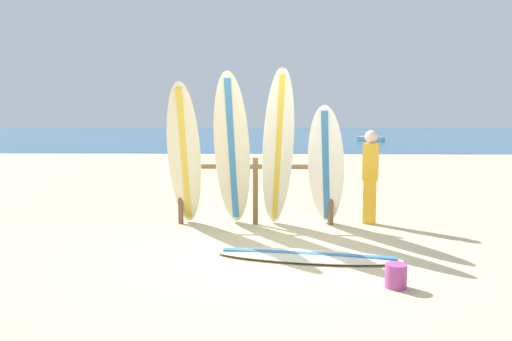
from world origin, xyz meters
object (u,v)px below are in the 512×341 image
surfboard_leaning_left (232,152)px  beachgoer_standing (370,173)px  surfboard_leaning_center (326,167)px  surfboard_rack (255,182)px  small_boat_offshore (371,138)px  surfboard_leaning_far_left (184,156)px  sand_bucket (396,276)px  surfboard_lying_on_sand (307,256)px  surfboard_leaning_center_left (278,150)px

surfboard_leaning_left → beachgoer_standing: bearing=11.4°
surfboard_leaning_center → beachgoer_standing: 0.87m
surfboard_rack → small_boat_offshore: 32.74m
surfboard_leaning_far_left → surfboard_leaning_left: (0.77, -0.03, 0.07)m
small_boat_offshore → sand_bucket: 35.26m
surfboard_lying_on_sand → sand_bucket: bearing=-49.7°
surfboard_leaning_center_left → beachgoer_standing: bearing=14.9°
surfboard_leaning_left → surfboard_leaning_center: size_ratio=1.25×
surfboard_leaning_center_left → sand_bucket: (1.21, -2.66, -1.15)m
beachgoer_standing → sand_bucket: 3.18m
surfboard_rack → surfboard_leaning_left: size_ratio=1.06×
surfboard_leaning_far_left → sand_bucket: 3.93m
surfboard_leaning_far_left → small_boat_offshore: bearing=73.2°
surfboard_rack → surfboard_leaning_center_left: surfboard_leaning_center_left is taller
surfboard_lying_on_sand → sand_bucket: size_ratio=9.68×
surfboard_leaning_far_left → surfboard_leaning_center: bearing=1.5°
surfboard_lying_on_sand → beachgoer_standing: (1.20, 2.07, 0.83)m
surfboard_rack → beachgoer_standing: (1.93, 0.11, 0.15)m
surfboard_lying_on_sand → sand_bucket: sand_bucket is taller
surfboard_leaning_far_left → surfboard_lying_on_sand: (1.86, -1.64, -1.13)m
surfboard_leaning_left → beachgoer_standing: 2.36m
surfboard_rack → beachgoer_standing: bearing=3.4°
surfboard_lying_on_sand → beachgoer_standing: 2.53m
surfboard_leaning_center → beachgoer_standing: (0.78, 0.37, -0.12)m
surfboard_rack → surfboard_leaning_far_left: (-1.13, -0.31, 0.45)m
surfboard_leaning_left → small_boat_offshore: bearing=74.5°
surfboard_leaning_left → surfboard_leaning_center_left: (0.72, 0.04, 0.03)m
surfboard_leaning_far_left → surfboard_leaning_center: 2.28m
surfboard_rack → surfboard_leaning_center: 1.20m
surfboard_rack → surfboard_leaning_left: bearing=-136.0°
surfboard_leaning_far_left → surfboard_lying_on_sand: bearing=-41.5°
surfboard_leaning_far_left → sand_bucket: bearing=-44.4°
surfboard_rack → surfboard_leaning_center: surfboard_leaning_center is taller
surfboard_leaning_far_left → beachgoer_standing: 3.10m
beachgoer_standing → small_boat_offshore: (6.56, 31.50, -0.61)m
surfboard_rack → surfboard_leaning_center_left: size_ratio=1.03×
surfboard_leaning_far_left → surfboard_leaning_center: surfboard_leaning_far_left is taller
surfboard_leaning_center_left → beachgoer_standing: surfboard_leaning_center_left is taller
surfboard_leaning_left → surfboard_leaning_center_left: bearing=3.4°
beachgoer_standing → small_boat_offshore: 32.18m
surfboard_leaning_center → sand_bucket: size_ratio=7.91×
surfboard_rack → beachgoer_standing: size_ratio=1.66×
surfboard_leaning_center_left → surfboard_leaning_left: bearing=-176.6°
surfboard_rack → sand_bucket: (1.58, -2.96, -0.60)m
surfboard_rack → sand_bucket: size_ratio=10.46×
surfboard_leaning_far_left → beachgoer_standing: (3.06, 0.42, -0.30)m
surfboard_lying_on_sand → surfboard_rack: bearing=110.4°
surfboard_leaning_center_left → small_boat_offshore: surfboard_leaning_center_left is taller
surfboard_leaning_left → small_boat_offshore: surfboard_leaning_left is taller
surfboard_leaning_center → sand_bucket: bearing=-80.8°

